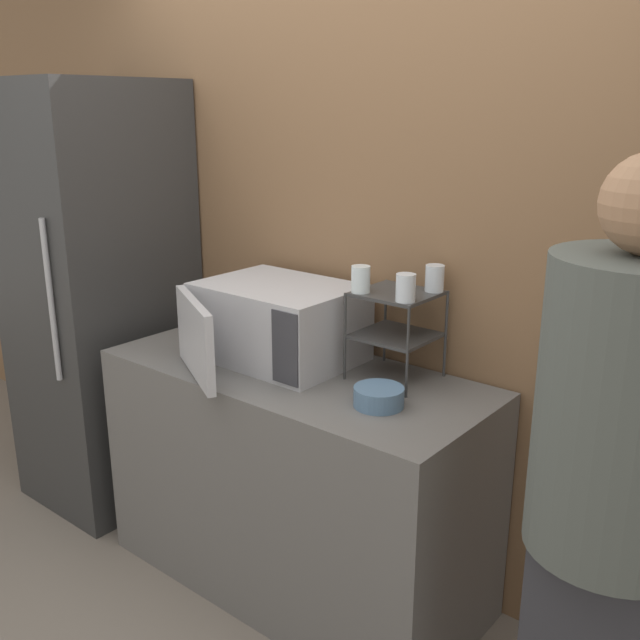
{
  "coord_description": "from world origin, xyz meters",
  "views": [
    {
      "loc": [
        1.64,
        -1.52,
        1.83
      ],
      "look_at": [
        0.1,
        0.36,
        1.1
      ],
      "focal_mm": 40.0,
      "sensor_mm": 36.0,
      "label": 1
    }
  ],
  "objects_px": {
    "glass_back_right": "(435,278)",
    "refrigerator": "(101,299)",
    "dish_rack": "(396,316)",
    "microwave": "(275,323)",
    "bowl": "(379,397)",
    "glass_front_right": "(406,288)",
    "person": "(616,480)",
    "glass_front_left": "(361,279)"
  },
  "relations": [
    {
      "from": "dish_rack",
      "to": "person",
      "type": "distance_m",
      "value": 0.98
    },
    {
      "from": "microwave",
      "to": "glass_front_left",
      "type": "distance_m",
      "value": 0.43
    },
    {
      "from": "dish_rack",
      "to": "refrigerator",
      "type": "bearing_deg",
      "value": -172.69
    },
    {
      "from": "microwave",
      "to": "person",
      "type": "xyz_separation_m",
      "value": [
        1.35,
        -0.25,
        -0.08
      ]
    },
    {
      "from": "microwave",
      "to": "glass_back_right",
      "type": "distance_m",
      "value": 0.64
    },
    {
      "from": "dish_rack",
      "to": "bowl",
      "type": "relative_size",
      "value": 1.93
    },
    {
      "from": "dish_rack",
      "to": "glass_front_right",
      "type": "relative_size",
      "value": 3.44
    },
    {
      "from": "glass_front_left",
      "to": "glass_front_right",
      "type": "bearing_deg",
      "value": -0.95
    },
    {
      "from": "dish_rack",
      "to": "glass_back_right",
      "type": "distance_m",
      "value": 0.19
    },
    {
      "from": "glass_back_right",
      "to": "glass_front_right",
      "type": "bearing_deg",
      "value": -91.41
    },
    {
      "from": "refrigerator",
      "to": "glass_front_left",
      "type": "bearing_deg",
      "value": 4.45
    },
    {
      "from": "microwave",
      "to": "bowl",
      "type": "relative_size",
      "value": 4.08
    },
    {
      "from": "glass_front_right",
      "to": "person",
      "type": "distance_m",
      "value": 0.9
    },
    {
      "from": "person",
      "to": "glass_back_right",
      "type": "bearing_deg",
      "value": 149.61
    },
    {
      "from": "glass_front_left",
      "to": "refrigerator",
      "type": "height_order",
      "value": "refrigerator"
    },
    {
      "from": "glass_front_left",
      "to": "bowl",
      "type": "height_order",
      "value": "glass_front_left"
    },
    {
      "from": "microwave",
      "to": "dish_rack",
      "type": "distance_m",
      "value": 0.49
    },
    {
      "from": "refrigerator",
      "to": "microwave",
      "type": "bearing_deg",
      "value": 3.74
    },
    {
      "from": "glass_front_right",
      "to": "person",
      "type": "bearing_deg",
      "value": -19.91
    },
    {
      "from": "dish_rack",
      "to": "glass_front_right",
      "type": "xyz_separation_m",
      "value": [
        0.09,
        -0.09,
        0.13
      ]
    },
    {
      "from": "glass_back_right",
      "to": "refrigerator",
      "type": "bearing_deg",
      "value": -169.93
    },
    {
      "from": "glass_back_right",
      "to": "person",
      "type": "height_order",
      "value": "person"
    },
    {
      "from": "bowl",
      "to": "person",
      "type": "bearing_deg",
      "value": -9.59
    },
    {
      "from": "bowl",
      "to": "refrigerator",
      "type": "relative_size",
      "value": 0.08
    },
    {
      "from": "glass_back_right",
      "to": "refrigerator",
      "type": "distance_m",
      "value": 1.65
    },
    {
      "from": "microwave",
      "to": "refrigerator",
      "type": "height_order",
      "value": "refrigerator"
    },
    {
      "from": "glass_back_right",
      "to": "refrigerator",
      "type": "relative_size",
      "value": 0.05
    },
    {
      "from": "refrigerator",
      "to": "person",
      "type": "bearing_deg",
      "value": -4.38
    },
    {
      "from": "microwave",
      "to": "refrigerator",
      "type": "relative_size",
      "value": 0.35
    },
    {
      "from": "microwave",
      "to": "dish_rack",
      "type": "height_order",
      "value": "dish_rack"
    },
    {
      "from": "glass_front_left",
      "to": "refrigerator",
      "type": "bearing_deg",
      "value": -175.55
    },
    {
      "from": "glass_front_right",
      "to": "glass_back_right",
      "type": "bearing_deg",
      "value": 88.59
    },
    {
      "from": "dish_rack",
      "to": "microwave",
      "type": "bearing_deg",
      "value": -164.93
    },
    {
      "from": "microwave",
      "to": "person",
      "type": "bearing_deg",
      "value": -10.51
    },
    {
      "from": "bowl",
      "to": "person",
      "type": "distance_m",
      "value": 0.8
    },
    {
      "from": "refrigerator",
      "to": "bowl",
      "type": "bearing_deg",
      "value": -1.78
    },
    {
      "from": "dish_rack",
      "to": "refrigerator",
      "type": "xyz_separation_m",
      "value": [
        -1.5,
        -0.19,
        -0.15
      ]
    },
    {
      "from": "glass_back_right",
      "to": "dish_rack",
      "type": "bearing_deg",
      "value": -135.93
    },
    {
      "from": "microwave",
      "to": "glass_front_right",
      "type": "relative_size",
      "value": 7.28
    },
    {
      "from": "dish_rack",
      "to": "person",
      "type": "relative_size",
      "value": 0.18
    },
    {
      "from": "person",
      "to": "refrigerator",
      "type": "relative_size",
      "value": 0.9
    },
    {
      "from": "refrigerator",
      "to": "glass_back_right",
      "type": "bearing_deg",
      "value": 10.07
    }
  ]
}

